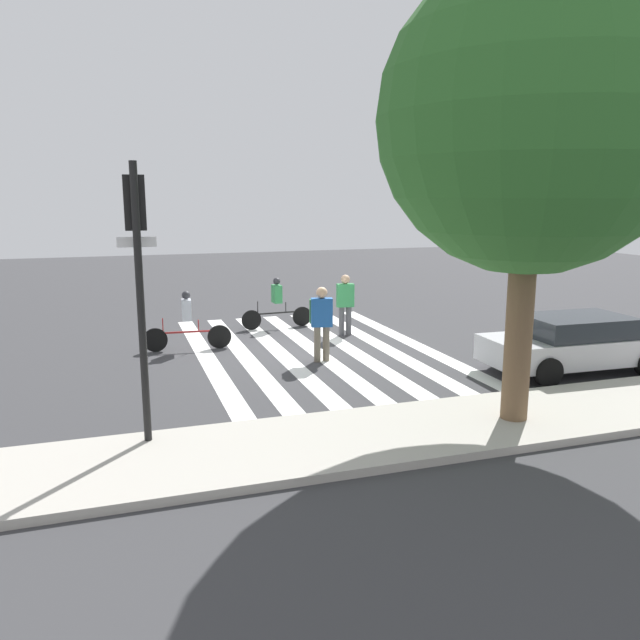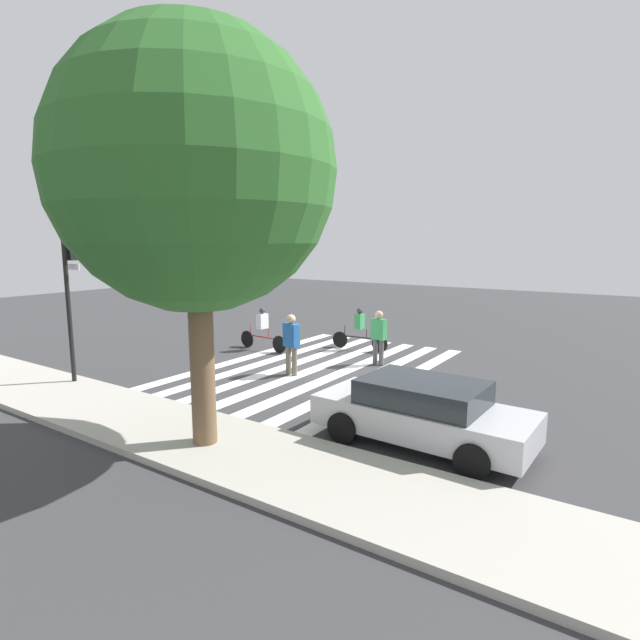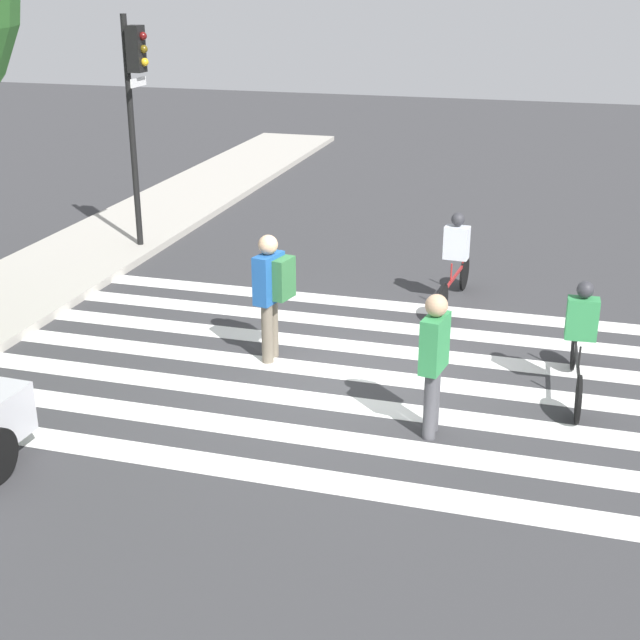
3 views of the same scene
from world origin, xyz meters
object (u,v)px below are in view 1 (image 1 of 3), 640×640
Objects in this scene: street_tree at (532,119)px; pedestrian_adult_tall_backpack at (321,318)px; traffic_light at (137,251)px; cyclist_mid_street at (187,318)px; cyclist_near_curb at (277,301)px; car_parked_dark_suv at (575,343)px; pedestrian_child_with_backpack at (345,301)px.

street_tree is 4.20× the size of pedestrian_adult_tall_backpack.
cyclist_mid_street is (-1.39, -6.38, -2.32)m from traffic_light.
cyclist_near_curb is 0.98× the size of cyclist_mid_street.
car_parked_dark_suv is at bearing 153.82° from cyclist_mid_street.
street_tree is (-6.25, 1.11, 2.07)m from traffic_light.
pedestrian_child_with_backpack is (-1.61, -2.56, -0.08)m from pedestrian_adult_tall_backpack.
car_parked_dark_suv is at bearing -143.58° from street_tree.
traffic_light is at bearing 59.53° from cyclist_near_curb.
traffic_light is at bearing -10.03° from street_tree.
cyclist_near_curb is at bearing 143.63° from pedestrian_child_with_backpack.
pedestrian_child_with_backpack is (-6.00, -6.76, -2.17)m from traffic_light.
traffic_light is 2.01× the size of cyclist_near_curb.
pedestrian_adult_tall_backpack reaches higher than cyclist_mid_street.
cyclist_near_curb is at bearing -117.40° from traffic_light.
street_tree reaches higher than cyclist_mid_street.
traffic_light reaches higher than cyclist_mid_street.
pedestrian_adult_tall_backpack is at bearing 148.53° from cyclist_mid_street.
street_tree is 6.26m from car_parked_dark_suv.
pedestrian_adult_tall_backpack is 0.82× the size of cyclist_near_curb.
pedestrian_adult_tall_backpack is 1.04× the size of pedestrian_child_with_backpack.
car_parked_dark_suv is (-8.31, 4.94, -0.17)m from cyclist_mid_street.
street_tree reaches higher than car_parked_dark_suv.
cyclist_mid_street is (4.86, -7.49, -4.39)m from street_tree.
cyclist_mid_street is at bearing -166.33° from pedestrian_child_with_backpack.
pedestrian_child_with_backpack is at bearing -88.15° from street_tree.
traffic_light is 10.12m from car_parked_dark_suv.
car_parked_dark_suv is at bearing -46.15° from pedestrian_child_with_backpack.
car_parked_dark_suv is (-5.34, 6.98, -0.17)m from cyclist_near_curb.
pedestrian_child_with_backpack is 6.49m from car_parked_dark_suv.
pedestrian_adult_tall_backpack is 0.43× the size of car_parked_dark_suv.
pedestrian_child_with_backpack is at bearing -109.30° from pedestrian_adult_tall_backpack.
car_parked_dark_suv is at bearing 165.34° from pedestrian_adult_tall_backpack.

